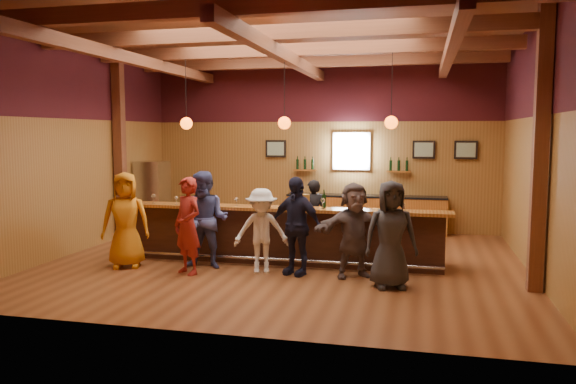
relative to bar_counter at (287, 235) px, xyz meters
name	(u,v)px	position (x,y,z in m)	size (l,w,h in m)	color
room	(285,96)	(-0.02, -0.09, 2.69)	(9.04, 9.00, 4.52)	brown
bar_counter	(287,235)	(0.00, 0.00, 0.00)	(6.30, 1.07, 1.11)	black
back_bar_cabinet	(365,214)	(1.18, 3.57, -0.05)	(4.00, 0.52, 0.95)	#934E1A
window	(351,151)	(0.78, 3.80, 1.53)	(0.95, 0.09, 0.95)	silver
framed_pictures	(386,149)	(1.65, 3.79, 1.58)	(5.35, 0.05, 0.45)	black
wine_shelves	(351,168)	(0.78, 3.73, 1.10)	(3.00, 0.18, 0.30)	#934E1A
pendant_lights	(284,123)	(-0.02, -0.15, 2.19)	(4.24, 0.24, 1.37)	black
stainless_fridge	(153,196)	(-4.12, 2.45, 0.38)	(0.70, 0.70, 1.80)	silver
customer_orange	(126,220)	(-2.82, -1.19, 0.37)	(0.87, 0.57, 1.79)	orange
customer_redvest	(188,226)	(-1.49, -1.39, 0.35)	(0.63, 0.42, 1.74)	maroon
customer_denim	(206,220)	(-1.33, -0.92, 0.38)	(0.88, 0.69, 1.81)	#414982
customer_white	(261,231)	(-0.23, -1.00, 0.24)	(0.98, 0.57, 1.52)	silver
customer_navy	(296,226)	(0.39, -0.99, 0.35)	(1.03, 0.43, 1.75)	#181931
customer_brown	(354,230)	(1.43, -0.95, 0.31)	(1.54, 0.49, 1.66)	#5D4C4A
customer_dark	(391,235)	(2.08, -1.49, 0.35)	(0.86, 0.56, 1.75)	#28282A
bartender	(313,215)	(0.32, 1.04, 0.25)	(0.56, 0.37, 1.53)	black
ice_bucket	(304,201)	(0.38, -0.22, 0.71)	(0.22, 0.22, 0.25)	brown
bottle_a	(324,201)	(0.77, -0.20, 0.72)	(0.07, 0.07, 0.34)	black
bottle_b	(324,201)	(0.76, -0.17, 0.71)	(0.07, 0.07, 0.31)	black
glass_a	(154,197)	(-2.66, -0.35, 0.72)	(0.08, 0.08, 0.19)	silver
glass_b	(176,198)	(-2.14, -0.42, 0.71)	(0.08, 0.08, 0.17)	silver
glass_c	(216,199)	(-1.33, -0.36, 0.71)	(0.08, 0.08, 0.17)	silver
glass_d	(237,200)	(-0.93, -0.33, 0.70)	(0.07, 0.07, 0.16)	silver
glass_e	(268,201)	(-0.29, -0.36, 0.71)	(0.07, 0.07, 0.16)	silver
glass_f	(323,201)	(0.77, -0.37, 0.73)	(0.09, 0.09, 0.20)	silver
glass_g	(349,202)	(1.25, -0.24, 0.72)	(0.08, 0.08, 0.18)	silver
glass_h	(387,204)	(1.94, -0.42, 0.71)	(0.08, 0.08, 0.18)	silver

